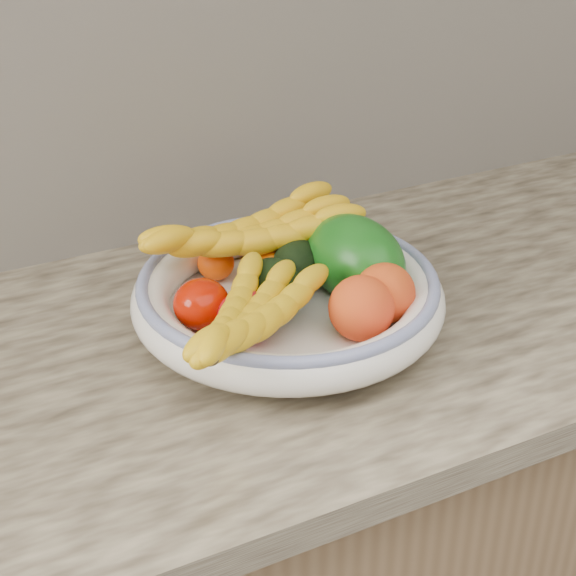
{
  "coord_description": "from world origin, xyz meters",
  "views": [
    {
      "loc": [
        -0.42,
        0.81,
        1.5
      ],
      "look_at": [
        0.0,
        1.66,
        0.96
      ],
      "focal_mm": 55.0,
      "sensor_mm": 36.0,
      "label": 1
    }
  ],
  "objects_px": {
    "green_mango": "(355,259)",
    "banana_bunch_back": "(250,239)",
    "banana_bunch_front": "(248,323)",
    "fruit_bowl": "(288,296)"
  },
  "relations": [
    {
      "from": "green_mango",
      "to": "banana_bunch_front",
      "type": "bearing_deg",
      "value": -166.25
    },
    {
      "from": "green_mango",
      "to": "banana_bunch_front",
      "type": "height_order",
      "value": "green_mango"
    },
    {
      "from": "fruit_bowl",
      "to": "green_mango",
      "type": "height_order",
      "value": "green_mango"
    },
    {
      "from": "banana_bunch_back",
      "to": "green_mango",
      "type": "bearing_deg",
      "value": -40.76
    },
    {
      "from": "banana_bunch_front",
      "to": "green_mango",
      "type": "bearing_deg",
      "value": -17.33
    },
    {
      "from": "banana_bunch_back",
      "to": "banana_bunch_front",
      "type": "relative_size",
      "value": 1.11
    },
    {
      "from": "green_mango",
      "to": "banana_bunch_back",
      "type": "distance_m",
      "value": 0.14
    },
    {
      "from": "fruit_bowl",
      "to": "green_mango",
      "type": "bearing_deg",
      "value": 2.7
    },
    {
      "from": "green_mango",
      "to": "banana_bunch_front",
      "type": "distance_m",
      "value": 0.21
    },
    {
      "from": "green_mango",
      "to": "fruit_bowl",
      "type": "bearing_deg",
      "value": 171.2
    }
  ]
}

